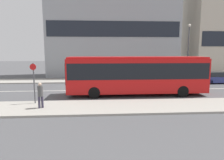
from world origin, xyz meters
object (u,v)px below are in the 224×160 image
parked_car_0 (178,78)px  street_lamp (188,46)px  pedestrian_near_stop (40,94)px  bus_stop_sign (34,80)px  parked_car_1 (217,78)px  city_bus (137,73)px

parked_car_0 → street_lamp: street_lamp is taller
parked_car_0 → pedestrian_near_stop: pedestrian_near_stop is taller
pedestrian_near_stop → street_lamp: bearing=-168.6°
bus_stop_sign → street_lamp: bearing=33.6°
street_lamp → parked_car_1: bearing=-35.4°
parked_car_0 → street_lamp: (2.01, 1.98, 3.78)m
city_bus → parked_car_0: city_bus is taller
parked_car_1 → pedestrian_near_stop: size_ratio=2.44×
bus_stop_sign → street_lamp: 19.38m
bus_stop_sign → city_bus: bearing=19.6°
city_bus → bus_stop_sign: city_bus is taller
parked_car_1 → pedestrian_near_stop: pedestrian_near_stop is taller
parked_car_0 → pedestrian_near_stop: bearing=-143.1°
parked_car_1 → street_lamp: 5.12m
city_bus → parked_car_0: size_ratio=3.05×
city_bus → street_lamp: (8.09, 7.80, 2.50)m
parked_car_0 → city_bus: bearing=-136.2°
parked_car_0 → pedestrian_near_stop: 16.52m
bus_stop_sign → parked_car_0: bearing=31.7°
parked_car_0 → street_lamp: 4.72m
parked_car_1 → street_lamp: bearing=144.6°
parked_car_1 → bus_stop_sign: size_ratio=1.43×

